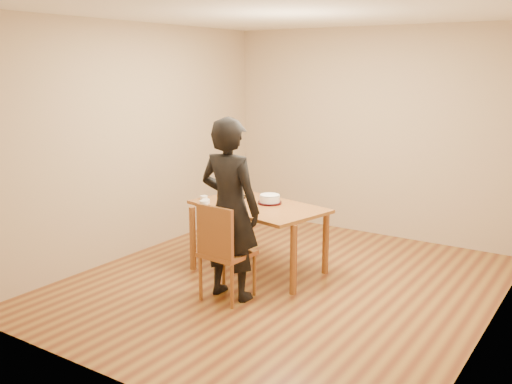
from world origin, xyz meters
The scene contains 16 objects.
room_shell centered at (0.00, 0.34, 1.35)m, with size 4.00×4.50×2.70m.
dining_table centered at (-0.40, 0.18, 0.73)m, with size 1.41×0.84×0.04m, color brown.
dining_chair centered at (-0.25, -0.60, 0.45)m, with size 0.43×0.43×0.04m, color brown.
cake_plate centered at (-0.34, 0.30, 0.76)m, with size 0.26×0.26×0.02m, color red.
cake centered at (-0.34, 0.30, 0.80)m, with size 0.22×0.22×0.07m, color white.
frosting_dome centered at (-0.34, 0.30, 0.85)m, with size 0.21×0.21×0.03m, color white.
frosting_tub centered at (-0.42, -0.18, 0.79)m, with size 0.10×0.10×0.09m, color white.
frosting_lid centered at (-0.58, -0.25, 0.75)m, with size 0.11×0.11×0.01m, color #1D18A1.
frosting_dollop centered at (-0.58, -0.25, 0.77)m, with size 0.04×0.04×0.02m, color white.
ramekin_green centered at (-0.90, -0.13, 0.77)m, with size 0.09×0.09×0.04m, color white.
ramekin_yellow centered at (-1.07, 0.07, 0.77)m, with size 0.08×0.08×0.04m, color white.
ramekin_multi centered at (-0.94, -0.06, 0.77)m, with size 0.09×0.09×0.04m, color white.
candy_box_pink centered at (-0.90, 0.39, 0.76)m, with size 0.13×0.06×0.02m, color #C92F98.
candy_box_green centered at (-0.90, 0.40, 0.78)m, with size 0.15×0.07×0.02m, color #35961B.
spatula centered at (-0.50, -0.25, 0.75)m, with size 0.17×0.02×0.01m, color black.
person centered at (-0.25, -0.55, 0.88)m, with size 0.64×0.42×1.76m, color black.
Camera 1 is at (2.84, -4.79, 2.21)m, focal length 40.00 mm.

